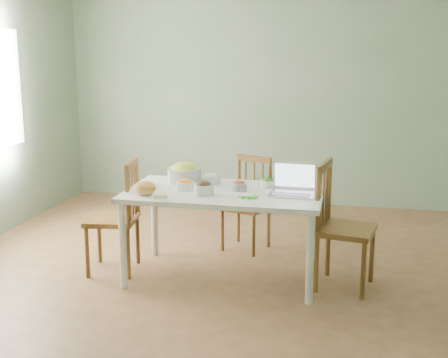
% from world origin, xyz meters
% --- Properties ---
extents(floor, '(5.00, 5.00, 0.00)m').
position_xyz_m(floor, '(0.00, 0.00, 0.00)').
color(floor, brown).
rests_on(floor, ground).
extents(wall_back, '(5.00, 0.00, 2.70)m').
position_xyz_m(wall_back, '(0.00, 2.50, 1.35)').
color(wall_back, gray).
rests_on(wall_back, ground).
extents(wall_front, '(5.00, 0.00, 2.70)m').
position_xyz_m(wall_front, '(0.00, -2.50, 1.35)').
color(wall_front, gray).
rests_on(wall_front, ground).
extents(dining_table, '(1.62, 0.91, 0.76)m').
position_xyz_m(dining_table, '(0.03, -0.10, 0.38)').
color(dining_table, white).
rests_on(dining_table, floor).
extents(chair_far, '(0.49, 0.48, 0.89)m').
position_xyz_m(chair_far, '(0.08, 0.66, 0.45)').
color(chair_far, '#3F2815').
rests_on(chair_far, floor).
extents(chair_left, '(0.47, 0.49, 0.98)m').
position_xyz_m(chair_left, '(-0.95, -0.15, 0.49)').
color(chair_left, '#3F2815').
rests_on(chair_left, floor).
extents(chair_right, '(0.51, 0.53, 1.03)m').
position_xyz_m(chair_right, '(1.03, -0.10, 0.51)').
color(chair_right, '#3F2815').
rests_on(chair_right, floor).
extents(bread_boule, '(0.23, 0.23, 0.11)m').
position_xyz_m(bread_boule, '(-0.56, -0.36, 0.81)').
color(bread_boule, gold).
rests_on(bread_boule, dining_table).
extents(butter_stick, '(0.11, 0.07, 0.03)m').
position_xyz_m(butter_stick, '(-0.41, -0.46, 0.77)').
color(butter_stick, '#F1EBC8').
rests_on(butter_stick, dining_table).
extents(bowl_squash, '(0.36, 0.36, 0.17)m').
position_xyz_m(bowl_squash, '(-0.38, 0.15, 0.84)').
color(bowl_squash, '#E7EB54').
rests_on(bowl_squash, dining_table).
extents(bowl_carrot, '(0.19, 0.19, 0.09)m').
position_xyz_m(bowl_carrot, '(-0.30, -0.13, 0.80)').
color(bowl_carrot, orange).
rests_on(bowl_carrot, dining_table).
extents(bowl_onion, '(0.18, 0.18, 0.09)m').
position_xyz_m(bowl_onion, '(-0.14, 0.14, 0.80)').
color(bowl_onion, silver).
rests_on(bowl_onion, dining_table).
extents(bowl_mushroom, '(0.19, 0.19, 0.11)m').
position_xyz_m(bowl_mushroom, '(-0.10, -0.27, 0.81)').
color(bowl_mushroom, black).
rests_on(bowl_mushroom, dining_table).
extents(bowl_redpep, '(0.15, 0.15, 0.08)m').
position_xyz_m(bowl_redpep, '(0.14, -0.05, 0.80)').
color(bowl_redpep, red).
rests_on(bowl_redpep, dining_table).
extents(bowl_broccoli, '(0.14, 0.14, 0.08)m').
position_xyz_m(bowl_broccoli, '(0.36, 0.10, 0.80)').
color(bowl_broccoli, '#296020').
rests_on(bowl_broccoli, dining_table).
extents(flatbread, '(0.26, 0.26, 0.02)m').
position_xyz_m(flatbread, '(0.41, 0.25, 0.77)').
color(flatbread, '#D0B58E').
rests_on(flatbread, dining_table).
extents(basil_bunch, '(0.18, 0.18, 0.02)m').
position_xyz_m(basil_bunch, '(0.26, -0.28, 0.77)').
color(basil_bunch, '#1B770E').
rests_on(basil_bunch, dining_table).
extents(laptop, '(0.37, 0.32, 0.25)m').
position_xyz_m(laptop, '(0.59, -0.14, 0.88)').
color(laptop, silver).
rests_on(laptop, dining_table).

